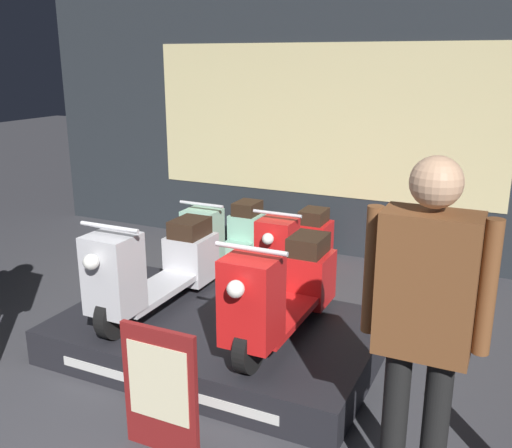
% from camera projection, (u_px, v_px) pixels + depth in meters
% --- Properties ---
extents(ground_plane, '(30.00, 30.00, 0.00)m').
position_uv_depth(ground_plane, '(127.00, 416.00, 3.71)').
color(ground_plane, '#38383D').
extents(shop_wall_back, '(7.49, 0.09, 3.20)m').
position_uv_depth(shop_wall_back, '(320.00, 116.00, 6.46)').
color(shop_wall_back, '#23282D').
rests_on(shop_wall_back, ground_plane).
extents(display_platform, '(2.43, 1.54, 0.28)m').
position_uv_depth(display_platform, '(218.00, 337.00, 4.46)').
color(display_platform, black).
rests_on(display_platform, ground_plane).
extents(scooter_display_left, '(0.49, 1.52, 0.85)m').
position_uv_depth(scooter_display_left, '(157.00, 267.00, 4.55)').
color(scooter_display_left, black).
rests_on(scooter_display_left, display_platform).
extents(scooter_display_right, '(0.49, 1.52, 0.85)m').
position_uv_depth(scooter_display_right, '(283.00, 290.00, 4.10)').
color(scooter_display_right, black).
rests_on(scooter_display_right, display_platform).
extents(scooter_backrow_0, '(0.49, 1.52, 0.85)m').
position_uv_depth(scooter_backrow_0, '(227.00, 236.00, 6.28)').
color(scooter_backrow_0, black).
rests_on(scooter_backrow_0, ground_plane).
extents(scooter_backrow_1, '(0.49, 1.52, 0.85)m').
position_uv_depth(scooter_backrow_1, '(297.00, 246.00, 5.94)').
color(scooter_backrow_1, black).
rests_on(scooter_backrow_1, ground_plane).
extents(person_right_browsing, '(0.60, 0.25, 1.83)m').
position_uv_depth(person_right_browsing, '(425.00, 310.00, 2.68)').
color(person_right_browsing, black).
rests_on(person_right_browsing, ground_plane).
extents(price_sign_board, '(0.49, 0.04, 0.79)m').
position_uv_depth(price_sign_board, '(160.00, 390.00, 3.28)').
color(price_sign_board, maroon).
rests_on(price_sign_board, ground_plane).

